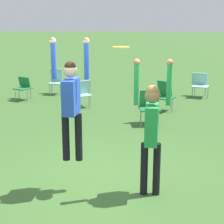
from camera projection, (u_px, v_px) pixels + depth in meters
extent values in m
plane|color=#3D662D|center=(103.00, 183.00, 6.57)|extent=(120.00, 120.00, 0.00)
cylinder|color=black|center=(66.00, 137.00, 6.14)|extent=(0.12, 0.12, 0.80)
cylinder|color=black|center=(79.00, 137.00, 6.13)|extent=(0.12, 0.12, 0.80)
cube|color=blue|center=(71.00, 97.00, 5.97)|extent=(0.24, 0.49, 0.56)
sphere|color=beige|center=(70.00, 71.00, 5.86)|extent=(0.22, 0.22, 0.22)
sphere|color=black|center=(70.00, 67.00, 5.85)|extent=(0.18, 0.18, 0.18)
cylinder|color=blue|center=(54.00, 60.00, 5.83)|extent=(0.08, 0.08, 0.60)
sphere|color=beige|center=(53.00, 41.00, 5.76)|extent=(0.10, 0.10, 0.10)
cylinder|color=blue|center=(87.00, 60.00, 5.81)|extent=(0.08, 0.08, 0.60)
sphere|color=beige|center=(86.00, 41.00, 5.73)|extent=(0.10, 0.10, 0.10)
cylinder|color=black|center=(144.00, 169.00, 6.08)|extent=(0.12, 0.12, 0.89)
cylinder|color=black|center=(157.00, 169.00, 6.07)|extent=(0.12, 0.12, 0.89)
cube|color=green|center=(152.00, 124.00, 5.89)|extent=(0.24, 0.47, 0.63)
sphere|color=#9E704C|center=(152.00, 96.00, 5.77)|extent=(0.24, 0.24, 0.24)
sphere|color=olive|center=(153.00, 91.00, 5.75)|extent=(0.20, 0.20, 0.20)
cylinder|color=green|center=(136.00, 84.00, 5.74)|extent=(0.08, 0.08, 0.66)
sphere|color=#9E704C|center=(137.00, 62.00, 5.65)|extent=(0.10, 0.10, 0.10)
cylinder|color=green|center=(169.00, 84.00, 5.71)|extent=(0.08, 0.08, 0.66)
sphere|color=#9E704C|center=(170.00, 62.00, 5.63)|extent=(0.10, 0.10, 0.10)
cylinder|color=yellow|center=(121.00, 47.00, 5.86)|extent=(0.26, 0.26, 0.02)
cylinder|color=gray|center=(195.00, 93.00, 13.15)|extent=(0.02, 0.02, 0.41)
cylinder|color=gray|center=(208.00, 93.00, 13.13)|extent=(0.02, 0.02, 0.41)
cylinder|color=gray|center=(192.00, 90.00, 13.59)|extent=(0.02, 0.02, 0.41)
cylinder|color=gray|center=(205.00, 90.00, 13.57)|extent=(0.02, 0.02, 0.41)
cube|color=#8CC6C1|center=(200.00, 86.00, 13.31)|extent=(0.69, 0.69, 0.04)
cube|color=#8CC6C1|center=(199.00, 79.00, 13.50)|extent=(0.55, 0.28, 0.43)
cylinder|color=gray|center=(15.00, 95.00, 12.73)|extent=(0.02, 0.02, 0.42)
cylinder|color=gray|center=(27.00, 95.00, 12.71)|extent=(0.02, 0.02, 0.42)
cylinder|color=gray|center=(19.00, 93.00, 13.13)|extent=(0.02, 0.02, 0.42)
cylinder|color=gray|center=(31.00, 93.00, 13.11)|extent=(0.02, 0.02, 0.42)
cube|color=#1E753D|center=(23.00, 88.00, 12.87)|extent=(0.66, 0.66, 0.04)
cube|color=#1E753D|center=(24.00, 82.00, 13.04)|extent=(0.47, 0.32, 0.35)
cylinder|color=gray|center=(77.00, 102.00, 11.77)|extent=(0.02, 0.02, 0.40)
cylinder|color=gray|center=(89.00, 102.00, 11.75)|extent=(0.02, 0.02, 0.40)
cylinder|color=gray|center=(79.00, 100.00, 12.13)|extent=(0.02, 0.02, 0.40)
cylinder|color=gray|center=(90.00, 100.00, 12.11)|extent=(0.02, 0.02, 0.40)
cube|color=#8CC6C1|center=(84.00, 95.00, 11.89)|extent=(0.61, 0.61, 0.04)
cube|color=#8CC6C1|center=(84.00, 87.00, 12.03)|extent=(0.43, 0.34, 0.43)
cylinder|color=gray|center=(141.00, 118.00, 9.84)|extent=(0.02, 0.02, 0.45)
cylinder|color=gray|center=(158.00, 119.00, 9.82)|extent=(0.02, 0.02, 0.45)
cylinder|color=gray|center=(141.00, 114.00, 10.28)|extent=(0.02, 0.02, 0.45)
cylinder|color=gray|center=(157.00, 114.00, 10.26)|extent=(0.02, 0.02, 0.45)
cube|color=#1E753D|center=(150.00, 109.00, 10.00)|extent=(0.61, 0.61, 0.04)
cube|color=#1E753D|center=(149.00, 98.00, 10.18)|extent=(0.55, 0.19, 0.45)
cylinder|color=gray|center=(159.00, 106.00, 11.30)|extent=(0.02, 0.02, 0.42)
cylinder|color=gray|center=(172.00, 106.00, 11.28)|extent=(0.02, 0.02, 0.42)
cylinder|color=gray|center=(158.00, 102.00, 11.70)|extent=(0.02, 0.02, 0.42)
cylinder|color=gray|center=(171.00, 103.00, 11.68)|extent=(0.02, 0.02, 0.42)
cube|color=#1E753D|center=(165.00, 98.00, 11.45)|extent=(0.67, 0.67, 0.04)
cube|color=#1E753D|center=(165.00, 88.00, 11.60)|extent=(0.47, 0.36, 0.47)
cylinder|color=gray|center=(50.00, 89.00, 13.67)|extent=(0.02, 0.02, 0.44)
cylinder|color=gray|center=(60.00, 89.00, 13.65)|extent=(0.02, 0.02, 0.44)
cylinder|color=gray|center=(52.00, 87.00, 14.04)|extent=(0.02, 0.02, 0.44)
cylinder|color=gray|center=(62.00, 88.00, 14.02)|extent=(0.02, 0.02, 0.44)
cube|color=#8CC6C1|center=(56.00, 83.00, 13.79)|extent=(0.51, 0.51, 0.04)
cube|color=#8CC6C1|center=(56.00, 75.00, 13.92)|extent=(0.46, 0.19, 0.49)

